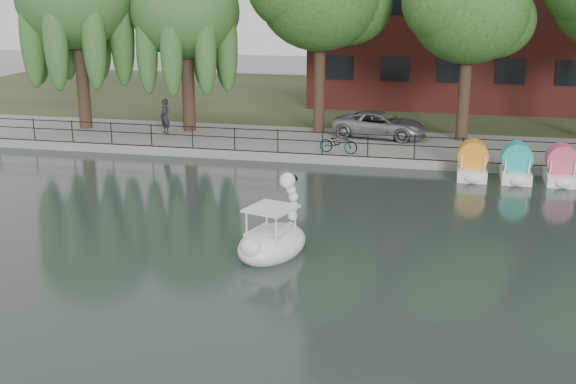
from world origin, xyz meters
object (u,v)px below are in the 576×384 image
(bicycle, at_px, (339,142))
(swan_boat, at_px, (273,237))
(pedestrian, at_px, (165,114))
(minivan, at_px, (380,123))

(bicycle, relative_size, swan_boat, 0.56)
(pedestrian, distance_m, swan_boat, 16.56)
(bicycle, xyz_separation_m, pedestrian, (-9.06, 2.37, 0.49))
(swan_boat, bearing_deg, bicycle, 106.97)
(swan_boat, bearing_deg, minivan, 101.66)
(minivan, xyz_separation_m, bicycle, (-1.48, -3.73, -0.22))
(minivan, distance_m, swan_boat, 15.41)
(bicycle, distance_m, pedestrian, 9.37)
(minivan, height_order, pedestrian, pedestrian)
(minivan, height_order, swan_boat, swan_boat)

